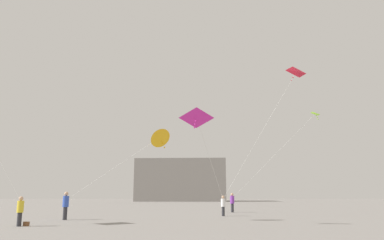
# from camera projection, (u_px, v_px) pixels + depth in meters

# --- Properties ---
(person_in_yellow) EXTENTS (0.34, 0.34, 1.58)m
(person_in_yellow) POSITION_uv_depth(u_px,v_px,m) (20.00, 210.00, 20.20)
(person_in_yellow) COLOR #2D2D33
(person_in_yellow) RESTS_ON ground_plane
(person_in_white) EXTENTS (0.35, 0.35, 1.59)m
(person_in_white) POSITION_uv_depth(u_px,v_px,m) (223.00, 205.00, 29.74)
(person_in_white) COLOR #2D2D33
(person_in_white) RESTS_ON ground_plane
(person_in_blue) EXTENTS (0.40, 0.40, 1.86)m
(person_in_blue) POSITION_uv_depth(u_px,v_px,m) (66.00, 204.00, 25.31)
(person_in_blue) COLOR #2D2D33
(person_in_blue) RESTS_ON ground_plane
(person_in_purple) EXTENTS (0.40, 0.40, 1.82)m
(person_in_purple) POSITION_uv_depth(u_px,v_px,m) (232.00, 202.00, 35.94)
(person_in_purple) COLOR #2D2D33
(person_in_purple) RESTS_ON ground_plane
(kite_amber_diamond) EXTENTS (7.20, 2.09, 4.73)m
(kite_amber_diamond) POSITION_uv_depth(u_px,v_px,m) (160.00, 138.00, 25.02)
(kite_amber_diamond) COLOR yellow
(kite_magenta_delta) EXTENTS (3.16, 9.49, 5.16)m
(kite_magenta_delta) POSITION_uv_depth(u_px,v_px,m) (197.00, 120.00, 21.96)
(kite_magenta_delta) COLOR #D12899
(kite_crimson_delta) EXTENTS (6.65, 2.46, 10.45)m
(kite_crimson_delta) POSITION_uv_depth(u_px,v_px,m) (295.00, 74.00, 30.02)
(kite_crimson_delta) COLOR red
(kite_lime_delta) EXTENTS (8.53, 2.19, 8.24)m
(kite_lime_delta) POSITION_uv_depth(u_px,v_px,m) (313.00, 117.00, 36.02)
(kite_lime_delta) COLOR #8CD12D
(building_left_hall) EXTENTS (23.39, 16.14, 10.47)m
(building_left_hall) POSITION_uv_depth(u_px,v_px,m) (182.00, 181.00, 97.74)
(building_left_hall) COLOR gray
(building_left_hall) RESTS_ON ground_plane
(handbag_beside_flyer) EXTENTS (0.35, 0.24, 0.24)m
(handbag_beside_flyer) POSITION_uv_depth(u_px,v_px,m) (26.00, 224.00, 20.16)
(handbag_beside_flyer) COLOR brown
(handbag_beside_flyer) RESTS_ON ground_plane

